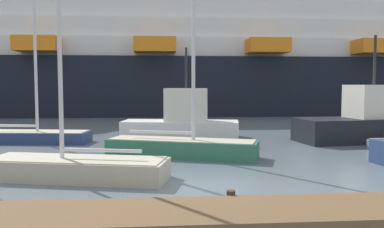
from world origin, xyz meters
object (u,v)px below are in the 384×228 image
(sailboat_2, at_px, (28,132))
(cruise_ship, at_px, (155,53))
(sailboat_0, at_px, (76,166))
(sailboat_4, at_px, (182,145))
(fishing_boat_1, at_px, (368,122))
(fishing_boat_0, at_px, (182,121))

(sailboat_2, xyz_separation_m, cruise_ship, (7.30, 26.58, 6.83))
(sailboat_0, relative_size, cruise_ship, 0.08)
(sailboat_0, height_order, sailboat_2, sailboat_2)
(sailboat_0, distance_m, cruise_ship, 37.18)
(sailboat_4, distance_m, fishing_boat_1, 12.55)
(sailboat_4, height_order, cruise_ship, cruise_ship)
(sailboat_2, xyz_separation_m, fishing_boat_1, (20.53, -1.05, 0.55))
(sailboat_2, height_order, cruise_ship, cruise_ship)
(fishing_boat_0, bearing_deg, sailboat_0, -101.75)
(fishing_boat_0, xyz_separation_m, cruise_ship, (-2.01, 24.91, 6.35))
(fishing_boat_1, xyz_separation_m, cruise_ship, (-13.23, 27.63, 6.29))
(sailboat_4, relative_size, cruise_ship, 0.10)
(sailboat_2, relative_size, cruise_ship, 0.12)
(sailboat_2, distance_m, cruise_ship, 28.40)
(sailboat_4, distance_m, cruise_ship, 32.97)
(sailboat_4, bearing_deg, fishing_boat_1, 40.68)
(sailboat_0, height_order, cruise_ship, cruise_ship)
(sailboat_2, relative_size, fishing_boat_0, 1.78)
(sailboat_0, bearing_deg, sailboat_4, -120.90)
(fishing_boat_0, height_order, cruise_ship, cruise_ship)
(sailboat_4, bearing_deg, sailboat_0, -114.92)
(sailboat_0, relative_size, sailboat_2, 0.70)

